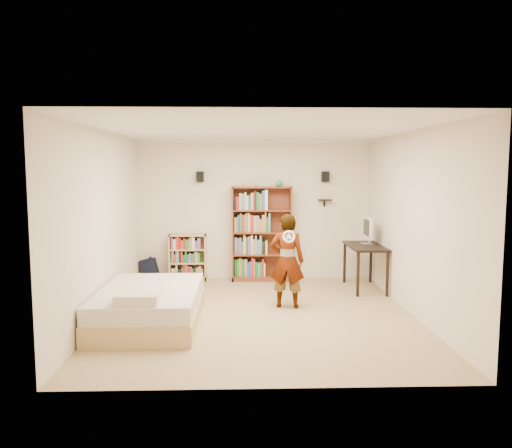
{
  "coord_description": "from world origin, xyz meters",
  "views": [
    {
      "loc": [
        -0.28,
        -7.16,
        2.13
      ],
      "look_at": [
        -0.04,
        0.6,
        1.28
      ],
      "focal_mm": 35.0,
      "sensor_mm": 36.0,
      "label": 1
    }
  ],
  "objects_px": {
    "tall_bookshelf": "(262,234)",
    "daybed": "(150,301)",
    "low_bookshelf": "(188,257)",
    "computer_desk": "(365,267)",
    "person": "(287,261)"
  },
  "relations": [
    {
      "from": "tall_bookshelf",
      "to": "daybed",
      "type": "distance_m",
      "value": 3.21
    },
    {
      "from": "low_bookshelf",
      "to": "tall_bookshelf",
      "type": "bearing_deg",
      "value": -1.32
    },
    {
      "from": "computer_desk",
      "to": "tall_bookshelf",
      "type": "bearing_deg",
      "value": 156.52
    },
    {
      "from": "tall_bookshelf",
      "to": "person",
      "type": "distance_m",
      "value": 1.96
    },
    {
      "from": "daybed",
      "to": "person",
      "type": "xyz_separation_m",
      "value": [
        1.98,
        0.75,
        0.42
      ]
    },
    {
      "from": "computer_desk",
      "to": "person",
      "type": "relative_size",
      "value": 0.8
    },
    {
      "from": "low_bookshelf",
      "to": "person",
      "type": "height_order",
      "value": "person"
    },
    {
      "from": "computer_desk",
      "to": "daybed",
      "type": "height_order",
      "value": "computer_desk"
    },
    {
      "from": "tall_bookshelf",
      "to": "computer_desk",
      "type": "relative_size",
      "value": 1.55
    },
    {
      "from": "tall_bookshelf",
      "to": "person",
      "type": "relative_size",
      "value": 1.24
    },
    {
      "from": "low_bookshelf",
      "to": "daybed",
      "type": "distance_m",
      "value": 2.72
    },
    {
      "from": "daybed",
      "to": "computer_desk",
      "type": "bearing_deg",
      "value": 28.45
    },
    {
      "from": "low_bookshelf",
      "to": "daybed",
      "type": "height_order",
      "value": "low_bookshelf"
    },
    {
      "from": "computer_desk",
      "to": "daybed",
      "type": "bearing_deg",
      "value": -151.55
    },
    {
      "from": "tall_bookshelf",
      "to": "computer_desk",
      "type": "distance_m",
      "value": 2.04
    }
  ]
}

